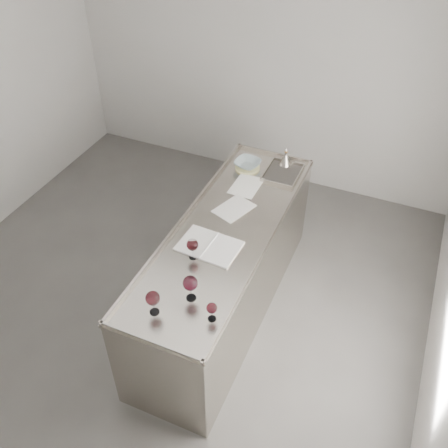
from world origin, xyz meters
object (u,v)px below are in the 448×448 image
at_px(wine_glass_left, 153,299).
at_px(ceramic_bowl, 248,164).
at_px(counter, 225,270).
at_px(wine_glass_middle, 192,245).
at_px(notebook, 209,246).
at_px(wine_glass_small, 212,309).
at_px(wine_funnel, 285,159).
at_px(wine_glass_right, 190,284).

bearing_deg(wine_glass_left, ceramic_bowl, 91.65).
distance_m(counter, wine_glass_left, 1.14).
xyz_separation_m(wine_glass_middle, notebook, (0.06, 0.15, -0.12)).
relative_size(wine_glass_middle, wine_glass_small, 1.18).
bearing_deg(wine_glass_small, wine_glass_middle, 128.18).
distance_m(ceramic_bowl, wine_funnel, 0.36).
relative_size(wine_glass_left, wine_funnel, 1.06).
bearing_deg(wine_funnel, wine_glass_small, -86.18).
height_order(wine_glass_right, notebook, wine_glass_right).
distance_m(wine_glass_middle, wine_glass_right, 0.40).
xyz_separation_m(wine_glass_left, ceramic_bowl, (-0.05, 1.84, -0.09)).
xyz_separation_m(wine_glass_middle, wine_funnel, (0.24, 1.47, -0.07)).
bearing_deg(wine_glass_middle, wine_glass_right, -65.70).
relative_size(wine_glass_right, wine_glass_small, 1.39).
xyz_separation_m(wine_glass_left, wine_glass_right, (0.17, 0.21, 0.01)).
xyz_separation_m(counter, notebook, (-0.04, -0.23, 0.47)).
bearing_deg(wine_funnel, wine_glass_middle, -99.40).
bearing_deg(counter, wine_glass_right, -84.85).
distance_m(counter, wine_glass_small, 1.07).
distance_m(wine_glass_middle, wine_glass_small, 0.60).
bearing_deg(wine_glass_middle, counter, 75.88).
height_order(wine_glass_right, wine_funnel, wine_glass_right).
bearing_deg(notebook, wine_glass_right, -75.40).
relative_size(counter, ceramic_bowl, 10.39).
bearing_deg(wine_glass_left, wine_glass_right, 50.88).
distance_m(wine_glass_small, notebook, 0.71).
height_order(wine_glass_left, wine_glass_small, wine_glass_left).
bearing_deg(wine_glass_middle, wine_funnel, 80.60).
distance_m(wine_glass_small, ceramic_bowl, 1.79).
height_order(notebook, wine_funnel, wine_funnel).
bearing_deg(wine_glass_small, wine_glass_right, 152.51).
bearing_deg(counter, wine_glass_middle, -104.12).
relative_size(wine_glass_left, wine_glass_small, 1.30).
xyz_separation_m(wine_glass_left, notebook, (0.07, 0.73, -0.13)).
distance_m(wine_glass_middle, wine_funnel, 1.49).
height_order(wine_glass_left, wine_funnel, wine_glass_left).
relative_size(counter, wine_glass_middle, 14.01).
bearing_deg(wine_glass_left, wine_glass_small, 15.07).
relative_size(wine_glass_right, notebook, 0.42).
height_order(counter, notebook, counter).
height_order(counter, wine_funnel, wine_funnel).
bearing_deg(wine_glass_small, wine_funnel, 93.82).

